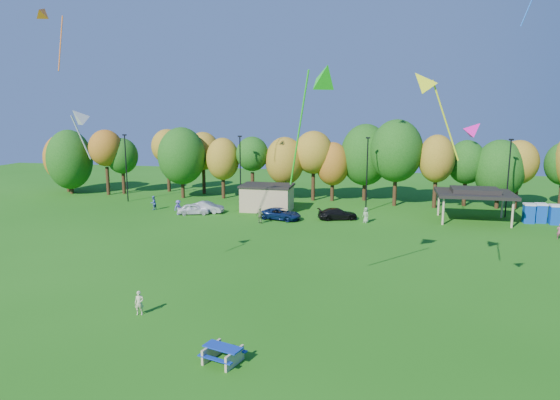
% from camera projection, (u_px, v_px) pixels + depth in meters
% --- Properties ---
extents(ground, '(160.00, 160.00, 0.00)m').
position_uv_depth(ground, '(284.00, 379.00, 23.26)').
color(ground, '#19600F').
rests_on(ground, ground).
extents(tree_line, '(93.57, 10.55, 11.15)m').
position_uv_depth(tree_line, '(346.00, 159.00, 66.17)').
color(tree_line, black).
rests_on(tree_line, ground).
extents(lamp_posts, '(64.50, 0.25, 9.09)m').
position_uv_depth(lamp_posts, '(367.00, 172.00, 60.43)').
color(lamp_posts, black).
rests_on(lamp_posts, ground).
extents(utility_building, '(6.30, 4.30, 3.25)m').
position_uv_depth(utility_building, '(267.00, 197.00, 61.58)').
color(utility_building, tan).
rests_on(utility_building, ground).
extents(pavilion, '(8.20, 6.20, 3.77)m').
position_uv_depth(pavilion, '(475.00, 193.00, 55.36)').
color(pavilion, tan).
rests_on(pavilion, ground).
extents(porta_potties, '(3.75, 1.72, 2.18)m').
position_uv_depth(porta_potties, '(541.00, 214.00, 54.74)').
color(porta_potties, '#0C3EA7').
rests_on(porta_potties, ground).
extents(picnic_table, '(2.31, 2.08, 0.84)m').
position_uv_depth(picnic_table, '(223.00, 353.00, 24.75)').
color(picnic_table, tan).
rests_on(picnic_table, ground).
extents(kite_flyer, '(0.63, 0.50, 1.50)m').
position_uv_depth(kite_flyer, '(139.00, 303.00, 30.43)').
color(kite_flyer, beige).
rests_on(kite_flyer, ground).
extents(car_a, '(4.09, 2.59, 1.30)m').
position_uv_depth(car_a, '(193.00, 209.00, 59.48)').
color(car_a, white).
rests_on(car_a, ground).
extents(car_b, '(4.09, 1.47, 1.34)m').
position_uv_depth(car_b, '(207.00, 207.00, 60.42)').
color(car_b, '#A0A0A5').
rests_on(car_b, ground).
extents(car_c, '(5.11, 3.31, 1.31)m').
position_uv_depth(car_c, '(281.00, 214.00, 56.67)').
color(car_c, '#0C1E48').
rests_on(car_c, ground).
extents(car_d, '(4.83, 3.16, 1.30)m').
position_uv_depth(car_d, '(338.00, 214.00, 56.71)').
color(car_d, black).
rests_on(car_d, ground).
extents(far_person_0, '(0.99, 0.98, 1.72)m').
position_uv_depth(far_person_0, '(366.00, 215.00, 55.05)').
color(far_person_0, gray).
rests_on(far_person_0, ground).
extents(far_person_1, '(0.60, 0.43, 1.54)m').
position_uv_depth(far_person_1, '(560.00, 231.00, 48.10)').
color(far_person_1, '#9B495A').
rests_on(far_person_1, ground).
extents(far_person_2, '(0.87, 1.01, 1.77)m').
position_uv_depth(far_person_2, '(153.00, 203.00, 62.09)').
color(far_person_2, '#4F64AE').
rests_on(far_person_2, ground).
extents(far_person_3, '(1.13, 1.32, 1.77)m').
position_uv_depth(far_person_3, '(178.00, 207.00, 59.18)').
color(far_person_3, '#5B4FAF').
rests_on(far_person_3, ground).
extents(far_person_4, '(1.04, 0.56, 1.70)m').
position_uv_depth(far_person_4, '(260.00, 216.00, 54.66)').
color(far_person_4, '#617648').
rests_on(far_person_4, ground).
extents(kite_1, '(3.20, 4.13, 7.52)m').
position_uv_depth(kite_1, '(324.00, 76.00, 29.30)').
color(kite_1, '#1DCC1B').
extents(kite_4, '(1.47, 3.22, 5.38)m').
position_uv_depth(kite_4, '(44.00, 13.00, 40.28)').
color(kite_4, orange).
extents(kite_5, '(1.88, 2.10, 3.52)m').
position_uv_depth(kite_5, '(78.00, 117.00, 32.46)').
color(kite_5, '#B1B1B1').
extents(kite_8, '(1.24, 0.95, 1.17)m').
position_uv_depth(kite_8, '(475.00, 129.00, 26.11)').
color(kite_8, '#DA0C8C').
extents(kite_14, '(3.38, 1.52, 5.54)m').
position_uv_depth(kite_14, '(422.00, 82.00, 29.22)').
color(kite_14, '#D3E317').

